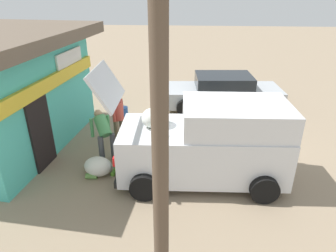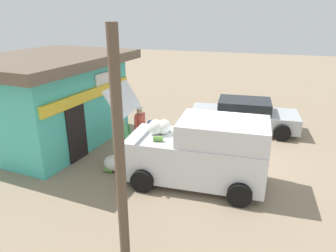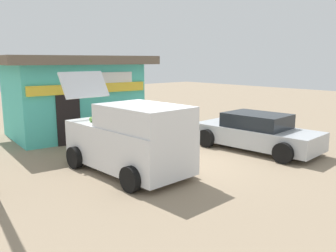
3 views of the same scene
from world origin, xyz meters
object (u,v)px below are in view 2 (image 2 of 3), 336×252
Objects in this scene: unloaded_banana_pile at (115,163)px; delivery_van at (200,151)px; paint_bucket at (152,126)px; storefront_bar at (52,99)px; customer_bending at (124,137)px; vendor_standing at (140,126)px; parked_sedan at (244,115)px.

delivery_van is at bearing -87.76° from unloaded_banana_pile.
unloaded_banana_pile is 2.17× the size of paint_bucket.
delivery_van is 2.86m from unloaded_banana_pile.
storefront_bar is 4.65× the size of customer_bending.
paint_bucket is at bearing 8.31° from vendor_standing.
delivery_van reaches higher than paint_bucket.
delivery_van is 4.65m from paint_bucket.
vendor_standing reaches higher than unloaded_banana_pile.
vendor_standing is (1.67, 2.58, -0.09)m from delivery_van.
vendor_standing is at bearing -171.69° from paint_bucket.
delivery_van is at bearing -122.88° from vendor_standing.
delivery_van is 3.08m from vendor_standing.
unloaded_banana_pile is (-0.81, -0.03, -0.60)m from customer_bending.
storefront_bar reaches higher than delivery_van.
parked_sedan is (3.60, -6.80, -1.12)m from storefront_bar.
storefront_bar is 15.59× the size of paint_bucket.
storefront_bar is 1.41× the size of delivery_van.
storefront_bar is 3.97× the size of vendor_standing.
vendor_standing is 2.06m from paint_bucket.
unloaded_banana_pile is (-1.41, -3.20, -1.52)m from storefront_bar.
paint_bucket is (2.88, 0.09, -0.63)m from customer_bending.
delivery_van is 2.87m from customer_bending.
parked_sedan is 11.19× the size of paint_bucket.
delivery_van is 4.99m from parked_sedan.
vendor_standing is 3.93× the size of paint_bucket.
customer_bending is at bearing 1.82° from unloaded_banana_pile.
parked_sedan reaches higher than paint_bucket.
storefront_bar is 7.17× the size of unloaded_banana_pile.
vendor_standing is at bearing -11.27° from customer_bending.
parked_sedan is 4.73m from vendor_standing.
customer_bending is 1.54× the size of unloaded_banana_pile.
customer_bending is 1.01m from unloaded_banana_pile.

